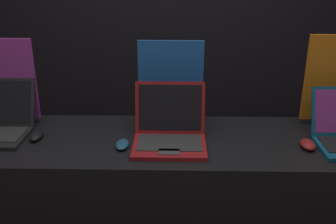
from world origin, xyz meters
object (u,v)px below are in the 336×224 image
promo_stand_middle (171,83)px  mouse_middle (122,144)px  laptop_middle (170,131)px  mouse_back (308,145)px  promo_stand_front (3,83)px  mouse_front (37,136)px  promo_stand_back (335,82)px

promo_stand_middle → mouse_middle: bearing=-123.2°
laptop_middle → mouse_back: size_ratio=3.13×
promo_stand_front → promo_stand_middle: size_ratio=1.03×
mouse_front → mouse_back: size_ratio=1.03×
mouse_front → mouse_middle: 0.46m
promo_stand_middle → promo_stand_back: (0.89, -0.02, 0.02)m
promo_stand_middle → promo_stand_back: 0.89m
mouse_middle → mouse_back: mouse_back is taller
promo_stand_back → laptop_middle: bearing=-162.9°
promo_stand_front → promo_stand_back: promo_stand_back is taller
mouse_front → mouse_middle: size_ratio=1.01×
promo_stand_front → laptop_middle: 0.96m
mouse_front → laptop_middle: 0.68m
mouse_middle → mouse_back: bearing=0.7°
promo_stand_back → mouse_back: bearing=-123.9°
promo_stand_middle → promo_stand_back: bearing=-1.4°
promo_stand_back → mouse_front: bearing=-171.0°
promo_stand_front → mouse_back: 1.63m
mouse_back → promo_stand_back: promo_stand_back is taller
laptop_middle → promo_stand_middle: promo_stand_middle is taller
mouse_front → promo_stand_front: promo_stand_front is taller
mouse_middle → promo_stand_back: (1.12, 0.33, 0.22)m
mouse_middle → promo_stand_back: promo_stand_back is taller
promo_stand_front → promo_stand_middle: bearing=2.5°
mouse_front → mouse_middle: mouse_front is taller
promo_stand_front → laptop_middle: size_ratio=1.32×
mouse_front → promo_stand_back: 1.61m
laptop_middle → promo_stand_front: bearing=164.4°
promo_stand_front → mouse_front: bearing=-44.4°
laptop_middle → mouse_middle: size_ratio=3.06×
mouse_front → mouse_back: (1.36, -0.07, 0.00)m
promo_stand_front → promo_stand_middle: (0.92, 0.04, -0.01)m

